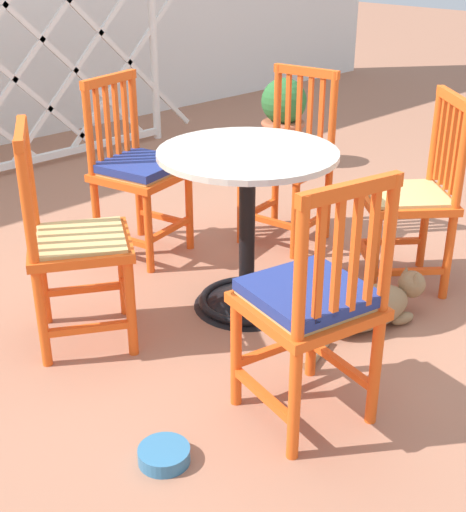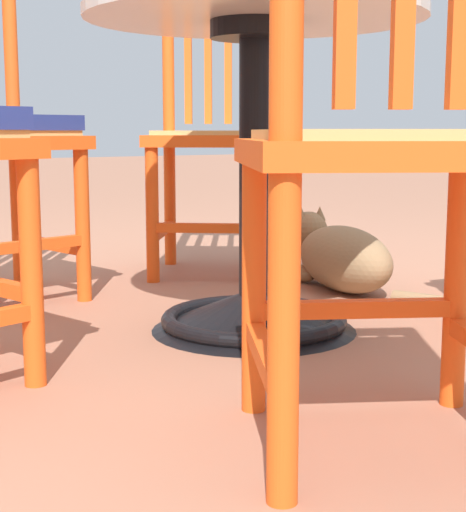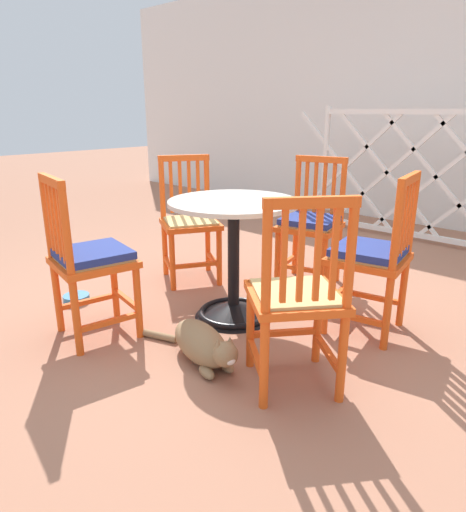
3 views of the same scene
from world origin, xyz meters
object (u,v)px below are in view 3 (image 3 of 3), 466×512
at_px(orange_chair_by_planter, 311,224).
at_px(pet_water_bowl, 76,298).
at_px(orange_chair_at_corner, 190,223).
at_px(orange_chair_near_fence, 89,260).
at_px(cafe_table, 234,273).
at_px(orange_chair_facing_out, 372,257).
at_px(tabby_cat, 204,346).
at_px(orange_chair_tucked_in, 297,299).

distance_m(orange_chair_by_planter, pet_water_bowl, 1.70).
distance_m(orange_chair_at_corner, orange_chair_near_fence, 1.03).
xyz_separation_m(orange_chair_at_corner, orange_chair_near_fence, (0.28, -0.99, 0.01)).
height_order(cafe_table, orange_chair_facing_out, orange_chair_facing_out).
bearing_deg(orange_chair_by_planter, orange_chair_near_fence, -105.90).
bearing_deg(orange_chair_near_fence, tabby_cat, 16.97).
xyz_separation_m(cafe_table, pet_water_bowl, (-0.92, -0.55, -0.26)).
relative_size(orange_chair_near_fence, pet_water_bowl, 5.36).
distance_m(orange_chair_tucked_in, tabby_cat, 0.58).
relative_size(orange_chair_facing_out, orange_chair_near_fence, 1.00).
bearing_deg(orange_chair_near_fence, pet_water_bowl, 162.47).
xyz_separation_m(cafe_table, orange_chair_facing_out, (0.69, 0.39, 0.16)).
distance_m(cafe_table, orange_chair_at_corner, 0.77).
xyz_separation_m(orange_chair_facing_out, tabby_cat, (-0.43, -0.89, -0.35)).
bearing_deg(orange_chair_facing_out, orange_chair_by_planter, 148.39).
height_order(orange_chair_facing_out, orange_chair_at_corner, same).
xyz_separation_m(cafe_table, orange_chair_near_fence, (-0.41, -0.71, 0.16)).
bearing_deg(pet_water_bowl, orange_chair_facing_out, 30.01).
relative_size(orange_chair_at_corner, orange_chair_near_fence, 1.00).
distance_m(orange_chair_tucked_in, orange_chair_near_fence, 1.17).
bearing_deg(tabby_cat, orange_chair_at_corner, 140.60).
distance_m(orange_chair_tucked_in, orange_chair_by_planter, 1.36).
bearing_deg(orange_chair_tucked_in, orange_chair_by_planter, 120.72).
relative_size(orange_chair_tucked_in, orange_chair_by_planter, 1.00).
relative_size(cafe_table, orange_chair_near_fence, 0.83).
xyz_separation_m(orange_chair_tucked_in, orange_chair_at_corner, (-1.41, 0.64, 0.00)).
bearing_deg(cafe_table, orange_chair_facing_out, 29.09).
relative_size(orange_chair_by_planter, tabby_cat, 1.22).
height_order(orange_chair_by_planter, orange_chair_at_corner, same).
bearing_deg(orange_chair_facing_out, tabby_cat, -116.02).
bearing_deg(pet_water_bowl, orange_chair_tucked_in, 6.43).
distance_m(orange_chair_tucked_in, orange_chair_at_corner, 1.55).
bearing_deg(orange_chair_near_fence, orange_chair_facing_out, 44.72).
height_order(orange_chair_facing_out, tabby_cat, orange_chair_facing_out).
height_order(cafe_table, orange_chair_tucked_in, orange_chair_tucked_in).
height_order(orange_chair_near_fence, pet_water_bowl, orange_chair_near_fence).
bearing_deg(pet_water_bowl, orange_chair_at_corner, 74.71).
height_order(orange_chair_tucked_in, orange_chair_at_corner, same).
distance_m(orange_chair_facing_out, orange_chair_at_corner, 1.39).
height_order(orange_chair_at_corner, tabby_cat, orange_chair_at_corner).
relative_size(orange_chair_tucked_in, pet_water_bowl, 5.36).
bearing_deg(cafe_table, tabby_cat, -62.87).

